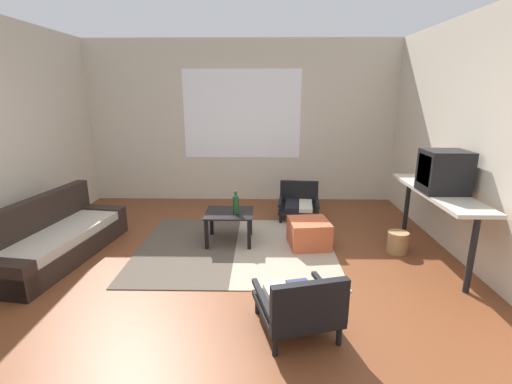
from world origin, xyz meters
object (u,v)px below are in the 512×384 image
(couch, at_px, (55,240))
(armchair_striped_foreground, at_px, (300,305))
(armchair_by_window, at_px, (299,202))
(coffee_table, at_px, (229,218))
(glass_bottle, at_px, (236,204))
(wicker_basket, at_px, (397,242))
(clay_vase, at_px, (428,176))
(ottoman_orange, at_px, (309,234))
(console_shelf, at_px, (437,197))
(crt_television, at_px, (444,172))

(couch, relative_size, armchair_striped_foreground, 2.54)
(armchair_by_window, bearing_deg, coffee_table, -134.36)
(glass_bottle, distance_m, wicker_basket, 2.00)
(couch, distance_m, clay_vase, 4.42)
(armchair_by_window, relative_size, armchair_striped_foreground, 0.87)
(couch, distance_m, armchair_by_window, 3.29)
(ottoman_orange, distance_m, console_shelf, 1.51)
(armchair_striped_foreground, relative_size, ottoman_orange, 1.59)
(couch, distance_m, crt_television, 4.42)
(couch, bearing_deg, armchair_striped_foreground, -26.43)
(crt_television, bearing_deg, ottoman_orange, 166.47)
(console_shelf, xyz_separation_m, wicker_basket, (-0.34, 0.11, -0.59))
(armchair_striped_foreground, bearing_deg, glass_bottle, 109.21)
(ottoman_orange, bearing_deg, glass_bottle, 174.36)
(armchair_striped_foreground, xyz_separation_m, clay_vase, (1.67, 1.72, 0.64))
(armchair_striped_foreground, height_order, crt_television, crt_television)
(coffee_table, height_order, armchair_striped_foreground, armchair_striped_foreground)
(couch, relative_size, coffee_table, 3.21)
(console_shelf, bearing_deg, glass_bottle, 171.36)
(coffee_table, bearing_deg, clay_vase, -2.24)
(crt_television, bearing_deg, wicker_basket, 152.23)
(coffee_table, height_order, glass_bottle, glass_bottle)
(armchair_by_window, bearing_deg, wicker_basket, -50.02)
(coffee_table, distance_m, ottoman_orange, 1.01)
(couch, xyz_separation_m, clay_vase, (4.35, 0.39, 0.68))
(armchair_by_window, bearing_deg, glass_bottle, -130.92)
(clay_vase, bearing_deg, crt_television, -90.51)
(console_shelf, height_order, wicker_basket, console_shelf)
(glass_bottle, xyz_separation_m, wicker_basket, (1.95, -0.24, -0.39))
(ottoman_orange, xyz_separation_m, wicker_basket, (1.04, -0.15, -0.04))
(coffee_table, xyz_separation_m, ottoman_orange, (0.99, -0.12, -0.16))
(clay_vase, bearing_deg, wicker_basket, -152.90)
(clay_vase, xyz_separation_m, glass_bottle, (-2.29, 0.07, -0.38))
(crt_television, xyz_separation_m, wicker_basket, (-0.34, 0.18, -0.90))
(armchair_by_window, distance_m, armchair_striped_foreground, 2.82)
(coffee_table, relative_size, clay_vase, 2.11)
(coffee_table, distance_m, glass_bottle, 0.22)
(armchair_striped_foreground, relative_size, wicker_basket, 2.94)
(armchair_by_window, bearing_deg, couch, -153.32)
(crt_television, distance_m, glass_bottle, 2.38)
(crt_television, relative_size, clay_vase, 1.62)
(couch, xyz_separation_m, crt_television, (4.34, 0.03, 0.81))
(armchair_striped_foreground, height_order, clay_vase, clay_vase)
(couch, distance_m, wicker_basket, 4.01)
(couch, bearing_deg, ottoman_orange, 7.05)
(couch, height_order, armchair_striped_foreground, couch)
(ottoman_orange, xyz_separation_m, console_shelf, (1.39, -0.26, 0.55))
(clay_vase, bearing_deg, ottoman_orange, -179.02)
(couch, xyz_separation_m, armchair_by_window, (2.94, 1.48, 0.01))
(coffee_table, height_order, wicker_basket, coffee_table)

